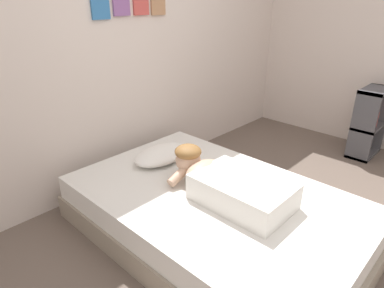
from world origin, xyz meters
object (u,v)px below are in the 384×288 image
(person_lying, at_px, (226,182))
(bookshelf, at_px, (369,123))
(cell_phone, at_px, (268,208))
(bed, at_px, (214,214))
(pillow, at_px, (162,154))
(coffee_cup, at_px, (198,166))

(person_lying, xyz_separation_m, bookshelf, (2.17, -0.25, -0.08))
(bookshelf, bearing_deg, cell_phone, -178.53)
(bed, bearing_deg, bookshelf, -8.41)
(bed, relative_size, pillow, 4.03)
(person_lying, distance_m, bookshelf, 2.19)
(person_lying, height_order, coffee_cup, person_lying)
(pillow, relative_size, bookshelf, 0.69)
(bed, distance_m, pillow, 0.70)
(person_lying, xyz_separation_m, cell_phone, (0.06, -0.30, -0.10))
(bed, relative_size, person_lying, 2.28)
(coffee_cup, bearing_deg, bookshelf, -17.46)
(pillow, xyz_separation_m, coffee_cup, (0.08, -0.34, -0.02))
(cell_phone, bearing_deg, person_lying, 101.22)
(person_lying, bearing_deg, cell_phone, -78.78)
(pillow, relative_size, cell_phone, 3.71)
(bed, bearing_deg, person_lying, -69.60)
(pillow, bearing_deg, coffee_cup, -76.86)
(person_lying, bearing_deg, pillow, 85.21)
(bed, height_order, pillow, pillow)
(pillow, xyz_separation_m, bookshelf, (2.11, -0.97, -0.03))
(pillow, bearing_deg, bed, -97.76)
(cell_phone, xyz_separation_m, bookshelf, (2.11, 0.05, 0.02))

